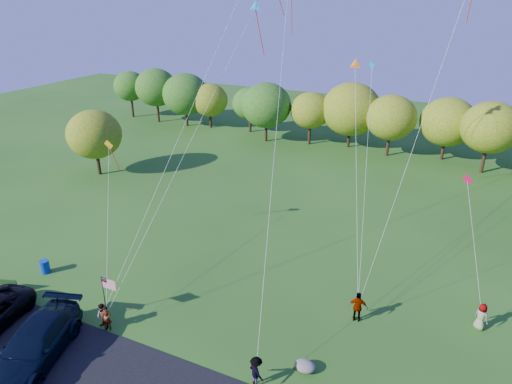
# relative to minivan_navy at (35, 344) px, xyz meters

# --- Properties ---
(ground) EXTENTS (140.00, 140.00, 0.00)m
(ground) POSITION_rel_minivan_navy_xyz_m (5.75, 4.20, -1.01)
(ground) COLOR #265217
(ground) RESTS_ON ground
(treeline) EXTENTS (75.77, 28.10, 8.40)m
(treeline) POSITION_rel_minivan_navy_xyz_m (8.72, 40.40, 3.65)
(treeline) COLOR #382614
(treeline) RESTS_ON ground
(minivan_navy) EXTENTS (4.56, 7.08, 1.91)m
(minivan_navy) POSITION_rel_minivan_navy_xyz_m (0.00, 0.00, 0.00)
(minivan_navy) COLOR black
(minivan_navy) RESTS_ON asphalt_lane
(flyer_a) EXTENTS (0.68, 0.62, 1.56)m
(flyer_a) POSITION_rel_minivan_navy_xyz_m (1.72, 3.40, -0.23)
(flyer_a) COLOR #4C4C59
(flyer_a) RESTS_ON ground
(flyer_b) EXTENTS (0.91, 0.77, 1.65)m
(flyer_b) POSITION_rel_minivan_navy_xyz_m (1.46, 3.40, -0.19)
(flyer_b) COLOR #4C4C59
(flyer_b) RESTS_ON ground
(flyer_c) EXTENTS (1.24, 1.07, 1.67)m
(flyer_c) POSITION_rel_minivan_navy_xyz_m (11.17, 3.40, -0.18)
(flyer_c) COLOR #4C4C59
(flyer_c) RESTS_ON ground
(flyer_d) EXTENTS (1.20, 0.67, 1.93)m
(flyer_d) POSITION_rel_minivan_navy_xyz_m (14.49, 10.31, -0.05)
(flyer_d) COLOR #4C4C59
(flyer_d) RESTS_ON ground
(flyer_e) EXTENTS (0.98, 0.92, 1.68)m
(flyer_e) POSITION_rel_minivan_navy_xyz_m (21.05, 12.60, -0.17)
(flyer_e) COLOR #4C4C59
(flyer_e) RESTS_ON ground
(park_bench) EXTENTS (1.75, 0.83, 1.00)m
(park_bench) POSITION_rel_minivan_navy_xyz_m (-6.74, 3.39, -0.48)
(park_bench) COLOR #1A3F17
(park_bench) RESTS_ON ground
(trash_barrel) EXTENTS (0.63, 0.63, 0.94)m
(trash_barrel) POSITION_rel_minivan_navy_xyz_m (-6.26, 6.10, -0.54)
(trash_barrel) COLOR #0A34A2
(trash_barrel) RESTS_ON ground
(flag_assembly) EXTENTS (1.04, 0.68, 2.82)m
(flag_assembly) POSITION_rel_minivan_navy_xyz_m (1.14, 4.31, 1.13)
(flag_assembly) COLOR black
(flag_assembly) RESTS_ON ground
(boulder_near) EXTENTS (1.12, 0.87, 0.56)m
(boulder_near) POSITION_rel_minivan_navy_xyz_m (13.03, 5.30, -0.73)
(boulder_near) COLOR gray
(boulder_near) RESTS_ON ground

